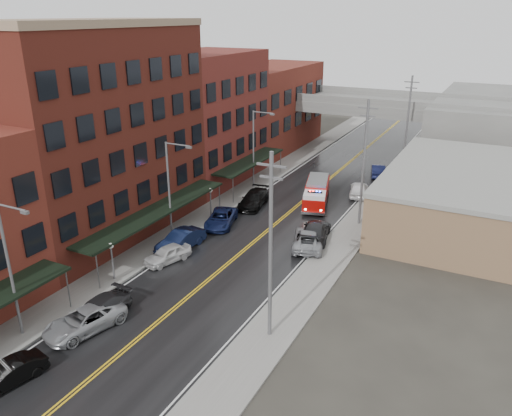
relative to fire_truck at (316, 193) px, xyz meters
The scene contains 33 objects.
road 8.29m from the fire_truck, 101.94° to the right, with size 11.00×160.00×0.02m, color black.
sidewalk_left 12.10m from the fire_truck, 138.37° to the right, with size 3.00×160.00×0.15m, color slate.
sidewalk_right 9.85m from the fire_truck, 54.93° to the right, with size 3.00×160.00×0.15m, color slate.
curb_left 10.93m from the fire_truck, 132.57° to the right, with size 0.30×160.00×0.15m, color gray.
curb_right 9.02m from the fire_truck, 63.64° to the right, with size 0.30×160.00×0.15m, color gray.
brick_building_b 22.52m from the fire_truck, 135.00° to the right, with size 9.00×20.00×18.00m, color #4C1614.
brick_building_c 16.37m from the fire_truck, behind, with size 9.00×15.00×15.00m, color maroon.
brick_building_far 25.42m from the fire_truck, 126.84° to the left, with size 9.00×20.00×12.00m, color maroon.
tan_building 14.49m from the fire_truck, ahead, with size 14.00×22.00×5.00m, color olive.
right_far_block 36.02m from the fire_truck, 63.00° to the left, with size 18.00×30.00×8.00m, color slate.
awning_1 17.65m from the fire_truck, 121.49° to the right, with size 2.60×18.00×3.09m.
awning_2 9.64m from the fire_truck, 164.71° to the left, with size 2.60×13.00×3.09m.
globe_lamp_1 23.45m from the fire_truck, 110.20° to the right, with size 0.44×0.44×3.12m.
globe_lamp_2 11.41m from the fire_truck, 135.36° to the right, with size 0.44×0.44×3.12m.
street_lamp_0 31.33m from the fire_truck, 105.36° to the right, with size 2.64×0.22×9.00m.
street_lamp_1 16.67m from the fire_truck, 120.49° to the right, with size 2.64×0.22×9.00m.
street_lamp_2 9.28m from the fire_truck, 166.29° to the left, with size 2.64×0.22×9.00m.
utility_pole_0 24.14m from the fire_truck, 76.52° to the right, with size 1.80×0.24×12.00m.
utility_pole_1 7.95m from the fire_truck, 28.49° to the right, with size 1.80×0.24×12.00m.
utility_pole_2 18.54m from the fire_truck, 72.05° to the left, with size 1.80×0.24×12.00m.
overpass 24.50m from the fire_truck, 94.03° to the left, with size 40.00×10.00×7.50m.
fire_truck is the anchor object (origin of this frame).
parked_car_left_1 33.82m from the fire_truck, 99.00° to the right, with size 1.40×4.02×1.32m, color black.
parked_car_left_2 28.30m from the fire_truck, 100.78° to the right, with size 2.45×5.31×1.48m, color #919398.
parked_car_left_3 27.22m from the fire_truck, 101.21° to the right, with size 2.10×5.16×1.50m, color #252527.
parked_car_left_4 18.75m from the fire_truck, 109.53° to the right, with size 1.65×4.10×1.40m, color silver.
parked_car_left_5 16.61m from the fire_truck, 113.77° to the right, with size 1.72×4.94×1.63m, color black.
parked_car_left_6 11.12m from the fire_truck, 124.12° to the right, with size 2.38×5.15×1.43m, color #121B44.
parked_car_left_7 6.65m from the fire_truck, 151.17° to the right, with size 2.21×5.44×1.58m, color black.
parked_car_right_0 10.25m from the fire_truck, 73.22° to the right, with size 2.57×5.57×1.55m, color gray.
parked_car_right_1 8.74m from the fire_truck, 70.00° to the right, with size 2.33×5.73×1.66m, color black.
parked_car_right_2 5.92m from the fire_truck, 57.30° to the left, with size 1.89×4.69×1.60m, color white.
parked_car_right_3 13.50m from the fire_truck, 75.84° to the left, with size 1.61×4.62×1.52m, color #0E1233.
Camera 1 is at (18.41, -8.91, 19.02)m, focal length 35.00 mm.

